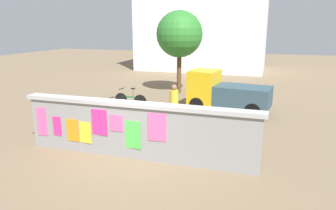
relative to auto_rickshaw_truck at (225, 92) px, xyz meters
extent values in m
plane|color=#7A664C|center=(-1.74, 1.96, -0.90)|extent=(60.00, 60.00, 0.00)
cube|color=gray|center=(-1.74, -6.04, -0.10)|extent=(7.16, 0.30, 1.59)
cube|color=#ACACAC|center=(-1.74, -6.04, 0.75)|extent=(7.36, 0.42, 0.12)
cube|color=#F9599E|center=(-4.97, -6.20, -0.03)|extent=(0.38, 0.02, 0.93)
cube|color=#F42D8C|center=(-4.40, -6.20, -0.13)|extent=(0.30, 0.02, 0.62)
cube|color=orange|center=(-3.84, -6.20, -0.21)|extent=(0.44, 0.02, 0.72)
cube|color=yellow|center=(-3.39, -6.20, -0.23)|extent=(0.42, 0.04, 0.68)
cube|color=#F42D8C|center=(-2.88, -6.20, 0.14)|extent=(0.53, 0.03, 0.80)
cube|color=#F9599E|center=(-2.31, -6.20, 0.17)|extent=(0.41, 0.01, 0.50)
cube|color=#4CD84C|center=(-1.78, -6.20, -0.13)|extent=(0.47, 0.03, 0.84)
cube|color=#F9599E|center=(-1.03, -6.20, 0.18)|extent=(0.54, 0.03, 0.82)
cylinder|color=black|center=(-1.17, -0.50, -0.55)|extent=(0.72, 0.29, 0.70)
cylinder|color=black|center=(-0.99, 0.79, -0.55)|extent=(0.72, 0.29, 0.70)
cylinder|color=black|center=(1.31, -0.84, -0.55)|extent=(0.72, 0.29, 0.70)
cylinder|color=black|center=(1.48, 0.45, -0.55)|extent=(0.72, 0.29, 0.70)
cube|color=gold|center=(-0.98, 0.13, 0.20)|extent=(1.39, 1.65, 1.50)
cube|color=#334C59|center=(0.80, -0.11, -0.10)|extent=(2.58, 1.81, 0.90)
cylinder|color=black|center=(-3.63, -4.73, -0.60)|extent=(0.60, 0.12, 0.60)
cylinder|color=black|center=(-4.93, -4.77, -0.60)|extent=(0.60, 0.14, 0.60)
cube|color=#197233|center=(-4.28, -4.75, -0.32)|extent=(1.01, 0.27, 0.32)
cube|color=black|center=(-4.48, -4.75, -0.14)|extent=(0.57, 0.24, 0.10)
cube|color=#262626|center=(-3.73, -4.73, -0.05)|extent=(0.06, 0.56, 0.03)
cylinder|color=black|center=(-4.96, -0.55, -0.57)|extent=(0.66, 0.09, 0.66)
cylinder|color=black|center=(-3.91, -0.62, -0.57)|extent=(0.66, 0.09, 0.66)
cube|color=#197233|center=(-4.44, -0.58, -0.39)|extent=(0.95, 0.11, 0.06)
cylinder|color=#197233|center=(-4.29, -0.60, -0.17)|extent=(0.03, 0.03, 0.40)
cube|color=black|center=(-4.29, -0.60, 0.03)|extent=(0.21, 0.09, 0.05)
cube|color=black|center=(-4.91, -0.55, -0.02)|extent=(0.07, 0.44, 0.03)
cylinder|color=black|center=(-4.52, -2.48, -0.57)|extent=(0.64, 0.23, 0.66)
cylinder|color=black|center=(-3.51, -2.78, -0.57)|extent=(0.64, 0.23, 0.66)
cube|color=#197233|center=(-4.01, -2.63, -0.39)|extent=(0.92, 0.31, 0.06)
cylinder|color=#197233|center=(-3.87, -2.67, -0.17)|extent=(0.04, 0.04, 0.40)
cube|color=black|center=(-3.87, -2.67, 0.03)|extent=(0.21, 0.13, 0.05)
cube|color=black|center=(-4.47, -2.49, -0.02)|extent=(0.16, 0.43, 0.03)
cylinder|color=purple|center=(-1.73, -2.57, -0.50)|extent=(0.12, 0.12, 0.80)
cylinder|color=purple|center=(-1.56, -2.51, -0.50)|extent=(0.12, 0.12, 0.80)
cylinder|color=yellow|center=(-1.65, -2.54, 0.20)|extent=(0.43, 0.43, 0.60)
sphere|color=#8C664C|center=(-1.65, -2.54, 0.61)|extent=(0.22, 0.22, 0.22)
cylinder|color=brown|center=(-3.15, 3.41, 0.33)|extent=(0.26, 0.26, 2.46)
sphere|color=#2D7B2C|center=(-3.15, 3.41, 2.48)|extent=(2.62, 2.62, 2.62)
cube|color=white|center=(-4.08, 14.18, 2.53)|extent=(10.79, 6.26, 6.86)
camera|label=1|loc=(1.89, -14.18, 2.98)|focal=33.82mm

